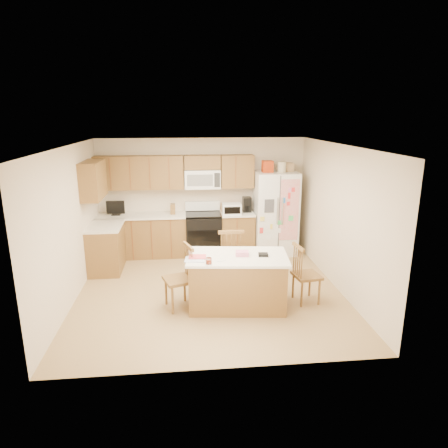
{
  "coord_description": "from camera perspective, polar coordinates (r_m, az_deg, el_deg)",
  "views": [
    {
      "loc": [
        -0.42,
        -6.43,
        2.98
      ],
      "look_at": [
        0.29,
        0.35,
        1.1
      ],
      "focal_mm": 32.0,
      "sensor_mm": 36.0,
      "label": 1
    }
  ],
  "objects": [
    {
      "name": "ground",
      "position": [
        7.1,
        -2.04,
        -9.45
      ],
      "size": [
        4.5,
        4.5,
        0.0
      ],
      "primitive_type": "plane",
      "color": "#A48A53",
      "rests_on": "ground"
    },
    {
      "name": "windsor_chair_back",
      "position": [
        7.08,
        0.84,
        -5.02
      ],
      "size": [
        0.47,
        0.45,
        1.08
      ],
      "color": "brown",
      "rests_on": "ground"
    },
    {
      "name": "refrigerator",
      "position": [
        8.78,
        7.33,
        1.69
      ],
      "size": [
        0.9,
        0.79,
        2.04
      ],
      "color": "white",
      "rests_on": "ground"
    },
    {
      "name": "stove",
      "position": [
        8.74,
        -2.95,
        -1.3
      ],
      "size": [
        0.76,
        0.65,
        1.13
      ],
      "color": "black",
      "rests_on": "ground"
    },
    {
      "name": "cabinetry",
      "position": [
        8.5,
        -9.56,
        1.09
      ],
      "size": [
        3.36,
        1.56,
        2.15
      ],
      "color": "brown",
      "rests_on": "ground"
    },
    {
      "name": "windsor_chair_left",
      "position": [
        6.37,
        -6.31,
        -7.78
      ],
      "size": [
        0.54,
        0.55,
        1.02
      ],
      "color": "brown",
      "rests_on": "ground"
    },
    {
      "name": "island",
      "position": [
        6.4,
        1.9,
        -8.08
      ],
      "size": [
        1.65,
        1.07,
        0.94
      ],
      "color": "brown",
      "rests_on": "ground"
    },
    {
      "name": "room_shell",
      "position": [
        6.62,
        -2.16,
        1.94
      ],
      "size": [
        4.6,
        4.6,
        2.52
      ],
      "color": "beige",
      "rests_on": "ground"
    },
    {
      "name": "windsor_chair_right",
      "position": [
        6.65,
        11.53,
        -7.16
      ],
      "size": [
        0.46,
        0.48,
        0.98
      ],
      "color": "brown",
      "rests_on": "ground"
    }
  ]
}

